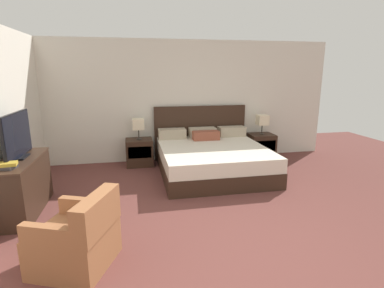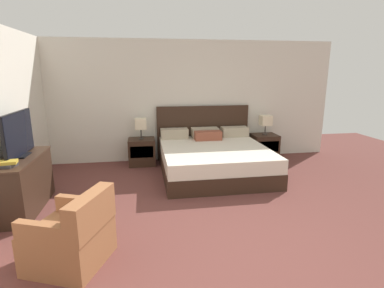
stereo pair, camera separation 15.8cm
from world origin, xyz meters
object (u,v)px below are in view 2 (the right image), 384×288
Objects in this scene: book_red_cover at (6,165)px; nightstand_right at (264,147)px; nightstand_left at (142,152)px; table_lamp_right at (266,121)px; book_blue_cover at (7,162)px; armchair_by_window at (73,237)px; bed at (213,157)px; tv at (19,135)px; dresser at (23,183)px; table_lamp_left at (141,124)px.

nightstand_right is at bearing 27.89° from book_red_cover.
table_lamp_right is (2.67, 0.00, 0.58)m from nightstand_left.
book_blue_cover is 1.44m from armchair_by_window.
tv is (-2.95, -1.06, 0.76)m from bed.
tv is 1.88m from armchair_by_window.
bed is 5.02× the size of table_lamp_right.
nightstand_left is at bearing -179.97° from table_lamp_right.
tv is 4.54× the size of book_red_cover.
book_blue_cover is at bearing -152.04° from table_lamp_right.
table_lamp_right is 1.87× the size of book_blue_cover.
armchair_by_window is at bearing -55.91° from dresser.
book_blue_cover is at bearing -88.71° from tv.
book_blue_cover reaches higher than dresser.
dresser is at bearing -156.53° from nightstand_right.
dresser is (-1.62, -1.87, -0.46)m from table_lamp_left.
armchair_by_window reaches higher than nightstand_right.
bed reaches higher than book_red_cover.
nightstand_right is at bearing 22.66° from tv.
armchair_by_window reaches higher than nightstand_left.
book_red_cover is 0.04m from book_blue_cover.
armchair_by_window is (-0.69, -3.24, 0.01)m from nightstand_left.
armchair_by_window is at bearing -46.28° from book_red_cover.
table_lamp_right reaches higher than nightstand_right.
armchair_by_window is (-0.69, -3.24, -0.57)m from table_lamp_left.
book_red_cover reaches higher than nightstand_left.
table_lamp_right is at bearing 0.03° from nightstand_left.
tv is (-1.62, -1.79, 0.20)m from table_lamp_left.
book_blue_cover is at bearing -125.28° from nightstand_left.
bed is 2.37× the size of armchair_by_window.
book_red_cover is (-2.95, -1.54, 0.48)m from bed.
dresser is (-4.29, -1.86, 0.12)m from nightstand_right.
table_lamp_right is at bearing 0.00° from table_lamp_left.
bed reaches higher than dresser.
nightstand_left is 3.31m from armchair_by_window.
nightstand_left is 2.47m from dresser.
book_blue_cover reaches higher than armchair_by_window.
table_lamp_left reaches higher than nightstand_left.
book_blue_cover is (-4.28, -2.27, -0.04)m from table_lamp_right.
table_lamp_left is 2.06× the size of book_red_cover.
tv is at bearing -157.32° from table_lamp_right.
dresser is 0.59m from book_blue_cover.
armchair_by_window is at bearing -57.33° from tv.
tv is at bearing -160.28° from bed.
bed is at bearing -28.78° from table_lamp_left.
nightstand_left is 2.83m from book_blue_cover.
armchair_by_window is at bearing -102.00° from nightstand_left.
book_blue_cover is (0.01, 0.00, 0.04)m from book_red_cover.
dresser is 1.66m from armchair_by_window.
armchair_by_window is (-2.03, -2.51, -0.01)m from bed.
table_lamp_left is (0.00, 0.00, 0.58)m from nightstand_left.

